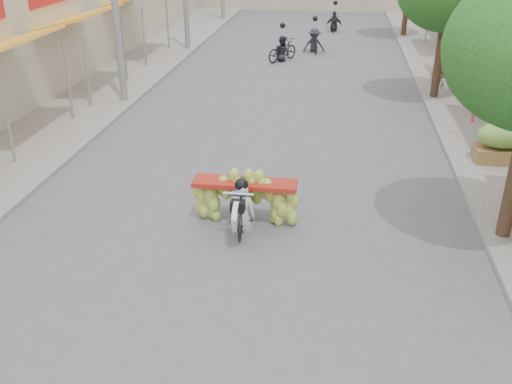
% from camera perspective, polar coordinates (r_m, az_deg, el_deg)
% --- Properties ---
extents(ground, '(120.00, 120.00, 0.00)m').
position_cam_1_polar(ground, '(8.99, -6.21, -15.12)').
color(ground, '#535257').
rests_on(ground, ground).
extents(sidewalk_left, '(4.00, 60.00, 0.12)m').
position_cam_1_polar(sidewalk_left, '(24.03, -14.16, 10.94)').
color(sidewalk_left, gray).
rests_on(sidewalk_left, ground).
extents(sidewalk_right, '(4.00, 60.00, 0.12)m').
position_cam_1_polar(sidewalk_right, '(22.91, 20.97, 9.33)').
color(sidewalk_right, gray).
rests_on(sidewalk_right, ground).
extents(produce_crate_mid, '(1.20, 0.88, 1.16)m').
position_cam_1_polar(produce_crate_mid, '(16.04, 23.29, 4.83)').
color(produce_crate_mid, brown).
rests_on(produce_crate_mid, ground).
extents(produce_crate_far, '(1.20, 0.88, 1.16)m').
position_cam_1_polar(produce_crate_far, '(23.55, 18.82, 11.72)').
color(produce_crate_far, brown).
rests_on(produce_crate_far, ground).
extents(banana_motorbike, '(2.20, 1.87, 1.96)m').
position_cam_1_polar(banana_motorbike, '(11.76, -1.28, -0.50)').
color(banana_motorbike, black).
rests_on(banana_motorbike, ground).
extents(market_umbrella, '(2.57, 2.57, 1.89)m').
position_cam_1_polar(market_umbrella, '(16.84, 21.88, 12.54)').
color(market_umbrella, '#AB2B16').
rests_on(market_umbrella, ground).
extents(pedestrian, '(0.85, 0.52, 1.69)m').
position_cam_1_polar(pedestrian, '(22.66, 18.99, 11.85)').
color(pedestrian, silver).
rests_on(pedestrian, ground).
extents(bg_motorbike_a, '(1.53, 1.85, 1.95)m').
position_cam_1_polar(bg_motorbike_a, '(26.54, 2.64, 14.49)').
color(bg_motorbike_a, black).
rests_on(bg_motorbike_a, ground).
extents(bg_motorbike_b, '(1.15, 1.80, 1.95)m').
position_cam_1_polar(bg_motorbike_b, '(28.47, 5.86, 15.39)').
color(bg_motorbike_b, black).
rests_on(bg_motorbike_b, ground).
extents(bg_motorbike_c, '(0.99, 1.44, 1.95)m').
position_cam_1_polar(bg_motorbike_c, '(34.22, 7.88, 17.01)').
color(bg_motorbike_c, black).
rests_on(bg_motorbike_c, ground).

